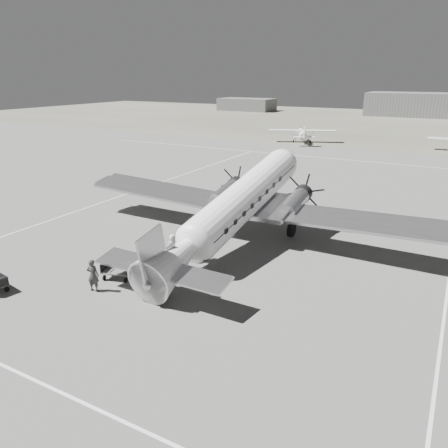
% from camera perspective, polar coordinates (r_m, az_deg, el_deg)
% --- Properties ---
extents(ground, '(260.00, 260.00, 0.00)m').
position_cam_1_polar(ground, '(28.26, 1.99, -5.29)').
color(ground, '#60605E').
rests_on(ground, ground).
extents(taxi_line_near, '(60.00, 0.15, 0.01)m').
position_cam_1_polar(taxi_line_near, '(18.66, -19.13, -20.68)').
color(taxi_line_near, silver).
rests_on(taxi_line_near, ground).
extents(taxi_line_right, '(0.15, 80.00, 0.01)m').
position_cam_1_polar(taxi_line_right, '(25.83, 26.91, -9.95)').
color(taxi_line_right, silver).
rests_on(taxi_line_right, ground).
extents(taxi_line_left, '(0.15, 60.00, 0.01)m').
position_cam_1_polar(taxi_line_left, '(45.79, -12.69, 3.81)').
color(taxi_line_left, silver).
rests_on(taxi_line_left, ground).
extents(taxi_line_horizon, '(90.00, 0.15, 0.01)m').
position_cam_1_polar(taxi_line_horizon, '(65.15, 18.16, 7.76)').
color(taxi_line_horizon, silver).
rests_on(taxi_line_horizon, ground).
extents(grass_infield, '(260.00, 90.00, 0.01)m').
position_cam_1_polar(grass_infield, '(119.20, 23.46, 11.84)').
color(grass_infield, '#676557').
rests_on(grass_infield, ground).
extents(hangar_main, '(42.00, 14.00, 6.60)m').
position_cam_1_polar(hangar_main, '(143.47, 26.77, 13.68)').
color(hangar_main, '#5E5E5E').
rests_on(hangar_main, ground).
extents(shed_secondary, '(18.00, 10.00, 4.00)m').
position_cam_1_polar(shed_secondary, '(153.54, 2.99, 15.32)').
color(shed_secondary, '#555555').
rests_on(shed_secondary, ground).
extents(dc3_airliner, '(30.20, 21.18, 5.70)m').
position_cam_1_polar(dc3_airliner, '(30.43, 1.80, 2.23)').
color(dc3_airliner, '#B7B7B9').
rests_on(dc3_airliner, ground).
extents(light_plane_left, '(15.01, 13.80, 2.52)m').
position_cam_1_polar(light_plane_left, '(81.06, 10.19, 11.32)').
color(light_plane_left, white).
rests_on(light_plane_left, ground).
extents(baggage_cart_near, '(2.09, 1.72, 1.02)m').
position_cam_1_polar(baggage_cart_near, '(26.94, -13.74, -5.93)').
color(baggage_cart_near, '#555555').
rests_on(baggage_cart_near, ground).
extents(ground_crew, '(0.80, 0.64, 1.91)m').
position_cam_1_polar(ground_crew, '(25.64, -16.74, -6.43)').
color(ground_crew, '#2C2C2C').
rests_on(ground_crew, ground).
extents(ramp_agent, '(0.96, 1.11, 1.98)m').
position_cam_1_polar(ramp_agent, '(27.02, -10.51, -4.50)').
color(ramp_agent, silver).
rests_on(ramp_agent, ground).
extents(passenger, '(0.75, 0.90, 1.58)m').
position_cam_1_polar(passenger, '(29.28, -6.72, -2.84)').
color(passenger, silver).
rests_on(passenger, ground).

